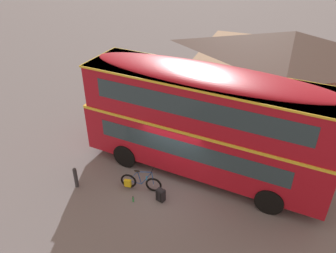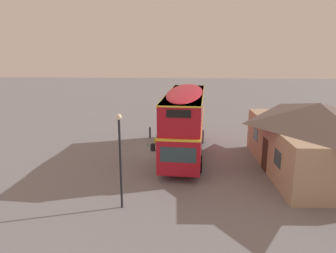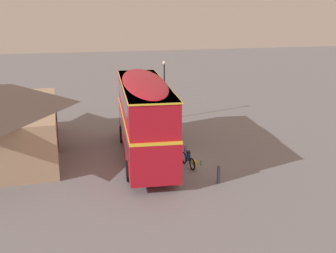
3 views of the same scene
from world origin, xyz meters
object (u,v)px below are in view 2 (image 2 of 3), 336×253
(street_lamp, at_px, (120,151))
(kerb_bollard, at_px, (150,132))
(backpack_on_ground, at_px, (153,147))
(double_decker_bus, at_px, (185,120))
(touring_bicycle, at_px, (157,142))
(water_bottle_green_metal, at_px, (148,145))

(street_lamp, xyz_separation_m, kerb_bollard, (-12.56, -0.03, -2.39))
(backpack_on_ground, xyz_separation_m, street_lamp, (8.98, -0.58, 2.59))
(double_decker_bus, distance_m, street_lamp, 8.61)
(street_lamp, distance_m, kerb_bollard, 12.78)
(double_decker_bus, height_order, kerb_bollard, double_decker_bus)
(double_decker_bus, relative_size, kerb_bollard, 10.83)
(street_lamp, relative_size, kerb_bollard, 4.83)
(touring_bicycle, distance_m, street_lamp, 10.40)
(double_decker_bus, distance_m, touring_bicycle, 3.71)
(touring_bicycle, xyz_separation_m, street_lamp, (10.05, -0.83, 2.52))
(double_decker_bus, height_order, touring_bicycle, double_decker_bus)
(street_lamp, height_order, kerb_bollard, street_lamp)
(backpack_on_ground, bearing_deg, street_lamp, -3.73)
(touring_bicycle, relative_size, street_lamp, 0.37)
(touring_bicycle, relative_size, water_bottle_green_metal, 6.60)
(touring_bicycle, distance_m, backpack_on_ground, 1.10)
(double_decker_bus, distance_m, backpack_on_ground, 3.48)
(touring_bicycle, xyz_separation_m, kerb_bollard, (-2.50, -0.86, 0.13))
(touring_bicycle, relative_size, kerb_bollard, 1.80)
(water_bottle_green_metal, relative_size, kerb_bollard, 0.27)
(double_decker_bus, relative_size, water_bottle_green_metal, 39.75)
(touring_bicycle, bearing_deg, kerb_bollard, -161.05)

